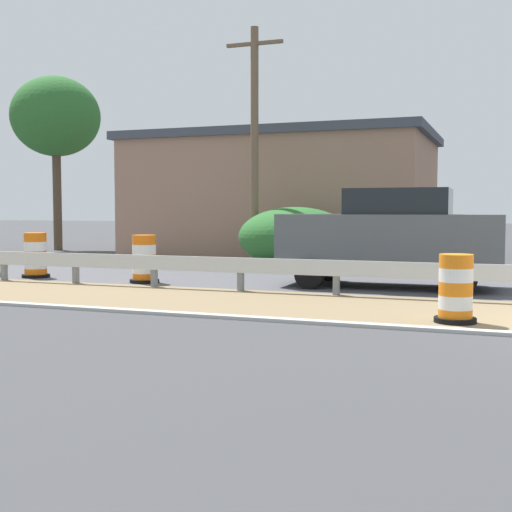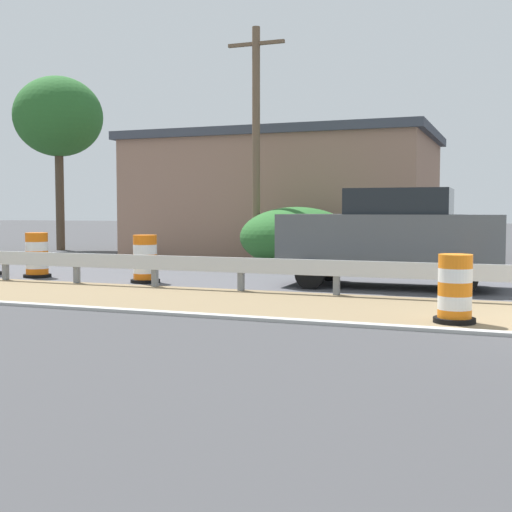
{
  "view_description": "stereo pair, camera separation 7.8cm",
  "coord_description": "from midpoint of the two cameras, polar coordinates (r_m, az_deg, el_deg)",
  "views": [
    {
      "loc": [
        -11.07,
        1.62,
        1.72
      ],
      "look_at": [
        1.1,
        6.19,
        0.83
      ],
      "focal_mm": 47.52,
      "sensor_mm": 36.0,
      "label": 1
    },
    {
      "loc": [
        -11.04,
        1.55,
        1.72
      ],
      "look_at": [
        1.1,
        6.19,
        0.83
      ],
      "focal_mm": 47.52,
      "sensor_mm": 36.0,
      "label": 2
    }
  ],
  "objects": [
    {
      "name": "guardrail_median",
      "position": [
        13.32,
        15.63,
        -1.4
      ],
      "size": [
        0.18,
        43.73,
        0.71
      ],
      "color": "silver",
      "rests_on": "ground"
    },
    {
      "name": "traffic_barrel_nearest",
      "position": [
        10.72,
        16.6,
        -2.93
      ],
      "size": [
        0.64,
        0.64,
        1.05
      ],
      "color": "orange",
      "rests_on": "ground"
    },
    {
      "name": "traffic_barrel_close",
      "position": [
        16.15,
        -9.18,
        -0.42
      ],
      "size": [
        0.69,
        0.69,
        1.13
      ],
      "color": "orange",
      "rests_on": "ground"
    },
    {
      "name": "traffic_barrel_mid",
      "position": [
        18.08,
        -17.84,
        -0.09
      ],
      "size": [
        0.7,
        0.7,
        1.14
      ],
      "color": "orange",
      "rests_on": "ground"
    },
    {
      "name": "car_lead_near_lane",
      "position": [
        15.24,
        11.48,
        1.47
      ],
      "size": [
        2.1,
        4.82,
        2.18
      ],
      "rotation": [
        0.0,
        0.0,
        1.59
      ],
      "color": "#4C5156",
      "rests_on": "ground"
    },
    {
      "name": "roadside_shop_near",
      "position": [
        26.04,
        2.67,
        5.15
      ],
      "size": [
        7.24,
        11.1,
        4.54
      ],
      "color": "#93705B",
      "rests_on": "ground"
    },
    {
      "name": "utility_pole_near",
      "position": [
        20.93,
        0.12,
        9.54
      ],
      "size": [
        0.24,
        1.8,
        7.23
      ],
      "color": "brown",
      "rests_on": "ground"
    },
    {
      "name": "bush_roadside",
      "position": [
        20.3,
        3.57,
        1.6
      ],
      "size": [
        3.42,
        3.42,
        1.81
      ],
      "primitive_type": "ellipsoid",
      "color": "#286028",
      "rests_on": "ground"
    },
    {
      "name": "tree_roadside",
      "position": [
        30.34,
        -16.23,
        11.13
      ],
      "size": [
        3.72,
        3.72,
        7.33
      ],
      "color": "#4C3D2D",
      "rests_on": "ground"
    }
  ]
}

